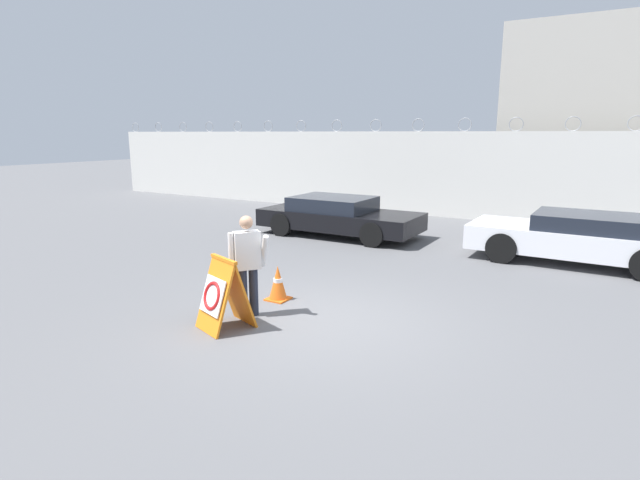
% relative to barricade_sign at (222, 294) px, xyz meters
% --- Properties ---
extents(ground_plane, '(90.00, 90.00, 0.00)m').
position_rel_barricade_sign_xyz_m(ground_plane, '(1.22, 1.03, -0.56)').
color(ground_plane, '#5B5B5E').
extents(perimeter_wall, '(36.00, 0.30, 3.49)m').
position_rel_barricade_sign_xyz_m(perimeter_wall, '(1.22, 12.18, 0.97)').
color(perimeter_wall, silver).
rests_on(perimeter_wall, ground_plane).
extents(building_block, '(6.51, 6.24, 6.77)m').
position_rel_barricade_sign_xyz_m(building_block, '(4.40, 16.75, 2.82)').
color(building_block, '#B2ADA3').
rests_on(building_block, ground_plane).
extents(barricade_sign, '(0.88, 0.92, 1.13)m').
position_rel_barricade_sign_xyz_m(barricade_sign, '(0.00, 0.00, 0.00)').
color(barricade_sign, orange).
rests_on(barricade_sign, ground_plane).
extents(security_guard, '(0.61, 0.53, 1.69)m').
position_rel_barricade_sign_xyz_m(security_guard, '(0.00, 0.63, 0.37)').
color(security_guard, '#232838').
rests_on(security_guard, ground_plane).
extents(traffic_cone_near, '(0.39, 0.39, 0.64)m').
position_rel_barricade_sign_xyz_m(traffic_cone_near, '(-0.04, 1.54, -0.25)').
color(traffic_cone_near, orange).
rests_on(traffic_cone_near, ground_plane).
extents(parked_car_front_coupe, '(4.72, 2.03, 1.14)m').
position_rel_barricade_sign_xyz_m(parked_car_front_coupe, '(-1.89, 7.23, 0.03)').
color(parked_car_front_coupe, black).
rests_on(parked_car_front_coupe, ground_plane).
extents(parked_car_rear_sedan, '(4.70, 2.01, 1.17)m').
position_rel_barricade_sign_xyz_m(parked_car_rear_sedan, '(4.43, 7.20, 0.05)').
color(parked_car_rear_sedan, black).
rests_on(parked_car_rear_sedan, ground_plane).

